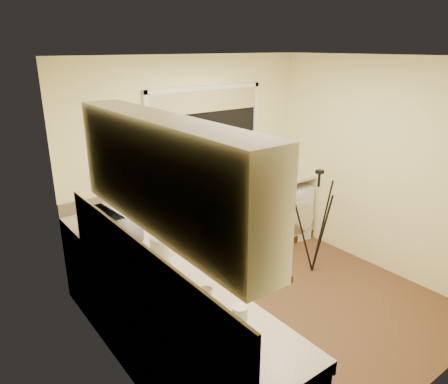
# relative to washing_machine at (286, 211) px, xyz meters

# --- Properties ---
(floor) EXTENTS (3.20, 3.20, 0.00)m
(floor) POSITION_rel_washing_machine_xyz_m (-1.30, -1.16, -0.38)
(floor) COLOR brown
(floor) RESTS_ON ground
(ceiling) EXTENTS (3.20, 3.20, 0.00)m
(ceiling) POSITION_rel_washing_machine_xyz_m (-1.30, -1.16, 2.07)
(ceiling) COLOR white
(ceiling) RESTS_ON ground
(wall_back) EXTENTS (3.20, 0.00, 3.20)m
(wall_back) POSITION_rel_washing_machine_xyz_m (-1.30, 0.34, 0.85)
(wall_back) COLOR #FFF3AA
(wall_back) RESTS_ON ground
(wall_front) EXTENTS (3.20, 0.00, 3.20)m
(wall_front) POSITION_rel_washing_machine_xyz_m (-1.30, -2.66, 0.85)
(wall_front) COLOR #FFF3AA
(wall_front) RESTS_ON ground
(wall_left) EXTENTS (0.00, 3.00, 3.00)m
(wall_left) POSITION_rel_washing_machine_xyz_m (-2.90, -1.16, 0.85)
(wall_left) COLOR #FFF3AA
(wall_left) RESTS_ON ground
(wall_right) EXTENTS (0.00, 3.00, 3.00)m
(wall_right) POSITION_rel_washing_machine_xyz_m (0.30, -1.16, 0.85)
(wall_right) COLOR #FFF3AA
(wall_right) RESTS_ON ground
(base_cabinet_back) EXTENTS (2.55, 0.60, 0.86)m
(base_cabinet_back) POSITION_rel_washing_machine_xyz_m (-1.62, 0.04, 0.05)
(base_cabinet_back) COLOR silver
(base_cabinet_back) RESTS_ON floor
(base_cabinet_left) EXTENTS (0.54, 2.40, 0.86)m
(base_cabinet_left) POSITION_rel_washing_machine_xyz_m (-2.60, -1.46, 0.05)
(base_cabinet_left) COLOR silver
(base_cabinet_left) RESTS_ON floor
(worktop_back) EXTENTS (3.20, 0.60, 0.04)m
(worktop_back) POSITION_rel_washing_machine_xyz_m (-1.30, 0.04, 0.50)
(worktop_back) COLOR beige
(worktop_back) RESTS_ON base_cabinet_back
(worktop_left) EXTENTS (0.60, 2.40, 0.04)m
(worktop_left) POSITION_rel_washing_machine_xyz_m (-2.60, -1.46, 0.50)
(worktop_left) COLOR beige
(worktop_left) RESTS_ON base_cabinet_left
(upper_cabinet) EXTENTS (0.28, 1.90, 0.70)m
(upper_cabinet) POSITION_rel_washing_machine_xyz_m (-2.74, -1.61, 1.42)
(upper_cabinet) COLOR silver
(upper_cabinet) RESTS_ON wall_left
(splashback_left) EXTENTS (0.02, 2.40, 0.45)m
(splashback_left) POSITION_rel_washing_machine_xyz_m (-2.89, -1.46, 0.75)
(splashback_left) COLOR beige
(splashback_left) RESTS_ON wall_left
(splashback_back) EXTENTS (3.20, 0.02, 0.14)m
(splashback_back) POSITION_rel_washing_machine_xyz_m (-1.30, 0.33, 0.59)
(splashback_back) COLOR beige
(splashback_back) RESTS_ON wall_back
(window_glass) EXTENTS (1.50, 0.02, 1.00)m
(window_glass) POSITION_rel_washing_machine_xyz_m (-1.10, 0.33, 1.17)
(window_glass) COLOR black
(window_glass) RESTS_ON wall_back
(window_blind) EXTENTS (1.50, 0.02, 0.25)m
(window_blind) POSITION_rel_washing_machine_xyz_m (-1.10, 0.30, 1.55)
(window_blind) COLOR tan
(window_blind) RESTS_ON wall_back
(windowsill) EXTENTS (1.60, 0.14, 0.03)m
(windowsill) POSITION_rel_washing_machine_xyz_m (-1.10, 0.27, 0.66)
(windowsill) COLOR white
(windowsill) RESTS_ON wall_back
(sink) EXTENTS (0.82, 0.46, 0.03)m
(sink) POSITION_rel_washing_machine_xyz_m (-1.10, 0.04, 0.54)
(sink) COLOR tan
(sink) RESTS_ON worktop_back
(faucet) EXTENTS (0.03, 0.03, 0.24)m
(faucet) POSITION_rel_washing_machine_xyz_m (-1.10, 0.22, 0.64)
(faucet) COLOR silver
(faucet) RESTS_ON worktop_back
(washing_machine) EXTENTS (0.59, 0.58, 0.75)m
(washing_machine) POSITION_rel_washing_machine_xyz_m (0.00, 0.00, 0.00)
(washing_machine) COLOR silver
(washing_machine) RESTS_ON floor
(laptop) EXTENTS (0.36, 0.36, 0.22)m
(laptop) POSITION_rel_washing_machine_xyz_m (-1.93, 0.06, 0.58)
(laptop) COLOR #9A9AA1
(laptop) RESTS_ON worktop_back
(kettle) EXTENTS (0.17, 0.17, 0.22)m
(kettle) POSITION_rel_washing_machine_xyz_m (-2.54, -1.12, 0.63)
(kettle) COLOR white
(kettle) RESTS_ON worktop_left
(dish_rack) EXTENTS (0.43, 0.35, 0.06)m
(dish_rack) POSITION_rel_washing_machine_xyz_m (-0.52, 0.06, 0.55)
(dish_rack) COLOR beige
(dish_rack) RESTS_ON worktop_back
(tripod) EXTENTS (0.71, 0.71, 1.25)m
(tripod) POSITION_rel_washing_machine_xyz_m (-0.42, -0.89, 0.25)
(tripod) COLOR black
(tripod) RESTS_ON floor
(glass_jug) EXTENTS (0.10, 0.10, 0.14)m
(glass_jug) POSITION_rel_washing_machine_xyz_m (-2.54, -2.10, 0.60)
(glass_jug) COLOR white
(glass_jug) RESTS_ON worktop_left
(steel_jar) EXTENTS (0.07, 0.07, 0.10)m
(steel_jar) POSITION_rel_washing_machine_xyz_m (-2.61, -1.32, 0.57)
(steel_jar) COLOR white
(steel_jar) RESTS_ON worktop_left
(microwave) EXTENTS (0.36, 0.50, 0.26)m
(microwave) POSITION_rel_washing_machine_xyz_m (-2.62, -0.43, 0.66)
(microwave) COLOR silver
(microwave) RESTS_ON worktop_left
(plant_a) EXTENTS (0.15, 0.11, 0.25)m
(plant_a) POSITION_rel_washing_machine_xyz_m (-1.70, 0.27, 0.80)
(plant_a) COLOR #999999
(plant_a) RESTS_ON windowsill
(plant_b) EXTENTS (0.15, 0.12, 0.25)m
(plant_b) POSITION_rel_washing_machine_xyz_m (-1.38, 0.27, 0.80)
(plant_b) COLOR #999999
(plant_b) RESTS_ON windowsill
(plant_c) EXTENTS (0.16, 0.16, 0.24)m
(plant_c) POSITION_rel_washing_machine_xyz_m (-1.10, 0.27, 0.79)
(plant_c) COLOR #999999
(plant_c) RESTS_ON windowsill
(plant_d) EXTENTS (0.22, 0.20, 0.22)m
(plant_d) POSITION_rel_washing_machine_xyz_m (-0.76, 0.24, 0.78)
(plant_d) COLOR #999999
(plant_d) RESTS_ON windowsill
(soap_bottle_green) EXTENTS (0.14, 0.14, 0.28)m
(soap_bottle_green) POSITION_rel_washing_machine_xyz_m (-0.49, 0.26, 0.82)
(soap_bottle_green) COLOR green
(soap_bottle_green) RESTS_ON windowsill
(soap_bottle_clear) EXTENTS (0.09, 0.09, 0.18)m
(soap_bottle_clear) POSITION_rel_washing_machine_xyz_m (-0.42, 0.25, 0.76)
(soap_bottle_clear) COLOR #999999
(soap_bottle_clear) RESTS_ON windowsill
(cup_back) EXTENTS (0.14, 0.14, 0.09)m
(cup_back) POSITION_rel_washing_machine_xyz_m (-0.25, 0.08, 0.57)
(cup_back) COLOR beige
(cup_back) RESTS_ON worktop_back
(cup_left) EXTENTS (0.13, 0.13, 0.10)m
(cup_left) POSITION_rel_washing_machine_xyz_m (-2.55, -1.75, 0.57)
(cup_left) COLOR beige
(cup_left) RESTS_ON worktop_left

